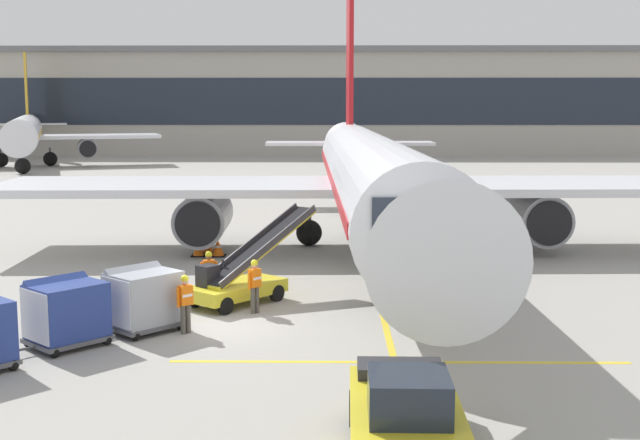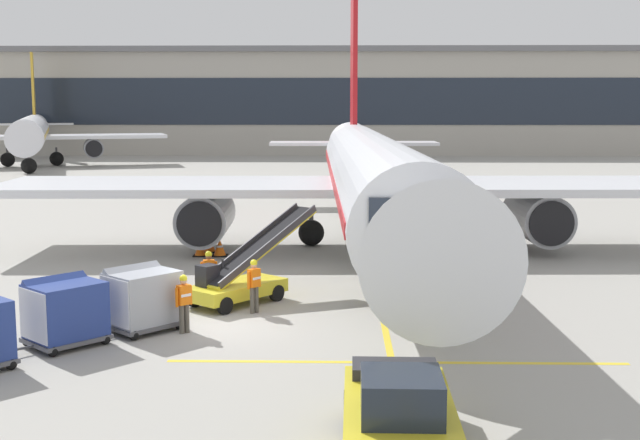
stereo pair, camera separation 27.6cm
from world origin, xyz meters
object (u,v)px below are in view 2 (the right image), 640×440
object	(u,v)px
baggage_cart_second	(64,310)
safety_cone_engine_keepout	(200,249)
ground_crew_by_carts	(254,282)
safety_cone_wingtip	(209,244)
parked_airplane	(371,176)
ground_crew_marshaller	(209,273)
pushback_tug	(399,414)
distant_airplane	(31,133)
ground_crew_by_loader	(184,300)
safety_cone_nose_mark	(220,248)
belt_loader	(241,277)
baggage_cart_lead	(142,297)

from	to	relation	value
baggage_cart_second	safety_cone_engine_keepout	bearing A→B (deg)	83.66
ground_crew_by_carts	safety_cone_wingtip	xyz separation A→B (m)	(-3.13, 11.02, -0.62)
parked_airplane	safety_cone_engine_keepout	world-z (taller)	parked_airplane
ground_crew_by_carts	ground_crew_marshaller	size ratio (longest dim) A/B	1.00
pushback_tug	ground_crew_marshaller	xyz separation A→B (m)	(-5.52, 12.42, 0.17)
baggage_cart_second	ground_crew_by_carts	bearing A→B (deg)	37.37
parked_airplane	distant_airplane	world-z (taller)	parked_airplane
parked_airplane	ground_crew_marshaller	world-z (taller)	parked_airplane
ground_crew_by_loader	safety_cone_nose_mark	xyz separation A→B (m)	(-0.69, 12.43, -0.63)
ground_crew_by_carts	safety_cone_nose_mark	bearing A→B (deg)	104.04
baggage_cart_second	parked_airplane	bearing A→B (deg)	60.05
safety_cone_nose_mark	baggage_cart_second	bearing A→B (deg)	-99.86
baggage_cart_second	safety_cone_nose_mark	bearing A→B (deg)	80.14
belt_loader	pushback_tug	bearing A→B (deg)	-70.28
belt_loader	baggage_cart_lead	xyz separation A→B (m)	(-2.53, -3.56, 0.13)
ground_crew_by_carts	ground_crew_marshaller	xyz separation A→B (m)	(-1.67, 1.50, 0.00)
baggage_cart_lead	distant_airplane	bearing A→B (deg)	112.49
pushback_tug	ground_crew_marshaller	distance (m)	13.59
ground_crew_by_carts	safety_cone_nose_mark	size ratio (longest dim) A/B	2.31
parked_airplane	ground_crew_by_loader	bearing A→B (deg)	-112.57
parked_airplane	ground_crew_marshaller	distance (m)	12.30
pushback_tug	baggage_cart_lead	bearing A→B (deg)	128.38
baggage_cart_lead	distant_airplane	size ratio (longest dim) A/B	0.07
pushback_tug	ground_crew_by_loader	world-z (taller)	pushback_tug
safety_cone_wingtip	safety_cone_nose_mark	xyz separation A→B (m)	(0.62, -1.01, -0.01)
baggage_cart_second	ground_crew_by_loader	distance (m)	3.35
baggage_cart_lead	ground_crew_by_loader	xyz separation A→B (m)	(1.30, -0.27, -0.00)
parked_airplane	belt_loader	bearing A→B (deg)	-114.22
ground_crew_marshaller	safety_cone_engine_keepout	distance (m)	8.69
baggage_cart_lead	safety_cone_wingtip	world-z (taller)	baggage_cart_lead
safety_cone_wingtip	safety_cone_nose_mark	size ratio (longest dim) A/B	1.02
safety_cone_nose_mark	distant_airplane	distance (m)	57.32
ground_crew_by_loader	safety_cone_engine_keepout	distance (m)	12.52
baggage_cart_second	safety_cone_nose_mark	size ratio (longest dim) A/B	3.38
belt_loader	baggage_cart_second	size ratio (longest dim) A/B	1.90
safety_cone_engine_keepout	safety_cone_nose_mark	size ratio (longest dim) A/B	0.90
belt_loader	ground_crew_marshaller	size ratio (longest dim) A/B	2.78
pushback_tug	ground_crew_by_loader	distance (m)	10.22
distant_airplane	pushback_tug	bearing A→B (deg)	-65.28
parked_airplane	ground_crew_by_carts	bearing A→B (deg)	-109.21
safety_cone_engine_keepout	safety_cone_wingtip	world-z (taller)	safety_cone_wingtip
distant_airplane	baggage_cart_second	bearing A→B (deg)	-69.39
ground_crew_by_carts	ground_crew_marshaller	bearing A→B (deg)	138.21
safety_cone_nose_mark	parked_airplane	bearing A→B (deg)	16.78
ground_crew_by_carts	safety_cone_nose_mark	xyz separation A→B (m)	(-2.50, 10.02, -0.63)
baggage_cart_lead	ground_crew_marshaller	distance (m)	3.91
belt_loader	ground_crew_by_carts	world-z (taller)	belt_loader
belt_loader	baggage_cart_second	distance (m)	6.73
baggage_cart_lead	safety_cone_nose_mark	bearing A→B (deg)	87.13
ground_crew_by_carts	pushback_tug	bearing A→B (deg)	-70.61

